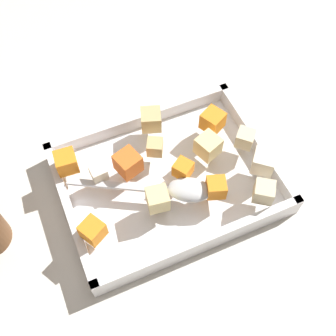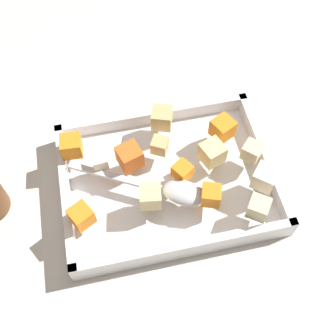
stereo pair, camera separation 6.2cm
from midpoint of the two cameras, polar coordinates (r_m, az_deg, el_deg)
The scene contains 17 objects.
ground_plane at distance 0.66m, azimuth -4.13°, elevation -3.02°, with size 4.00×4.00×0.00m, color beige.
baking_dish at distance 0.65m, azimuth -2.71°, elevation -1.99°, with size 0.32×0.25×0.04m.
carrot_chunk_heap_side at distance 0.66m, azimuth 3.42°, elevation 6.24°, with size 0.03×0.03×0.03m, color orange.
carrot_chunk_mid_right at distance 0.58m, azimuth -13.22°, elevation -8.51°, with size 0.03×0.03×0.03m, color orange.
carrot_chunk_far_left at distance 0.64m, azimuth -16.33°, elevation 0.57°, with size 0.03×0.03×0.03m, color orange.
carrot_chunk_front_center at distance 0.62m, azimuth -8.29°, elevation 0.44°, with size 0.03×0.03×0.03m, color orange.
carrot_chunk_back_center at distance 0.62m, azimuth -0.81°, elevation -0.35°, with size 0.02×0.02×0.02m, color orange.
carrot_chunk_corner_sw at distance 0.60m, azimuth 3.63°, elevation -2.89°, with size 0.03×0.03×0.03m, color orange.
potato_chunk_near_left at distance 0.66m, azimuth -4.99°, elevation 6.35°, with size 0.03×0.03×0.03m, color tan.
potato_chunk_heap_top at distance 0.59m, azimuth -4.42°, elevation -4.45°, with size 0.03×0.03×0.03m, color #E0CC89.
potato_chunk_near_right at distance 0.63m, azimuth 2.69°, elevation 2.78°, with size 0.03×0.03×0.03m, color #E0CC89.
potato_chunk_mid_left at distance 0.65m, azimuth 7.73°, elevation 3.86°, with size 0.03×0.03×0.03m, color beige.
potato_chunk_center at distance 0.60m, azimuth 10.05°, elevation -3.42°, with size 0.03×0.03×0.03m, color beige.
potato_chunk_near_spoon at distance 0.64m, azimuth -4.56°, elevation 2.64°, with size 0.02×0.02×0.02m, color tan.
parsnip_chunk_corner_se at distance 0.63m, azimuth -12.19°, elevation -0.88°, with size 0.02×0.02×0.02m, color silver.
parsnip_chunk_far_right at distance 0.63m, azimuth 10.12°, elevation 0.60°, with size 0.03×0.03×0.03m, color silver.
serving_spoon at distance 0.60m, azimuth -1.30°, elevation -3.15°, with size 0.20×0.12×0.02m.
Camera 1 is at (0.11, 0.30, 0.58)m, focal length 44.95 mm.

